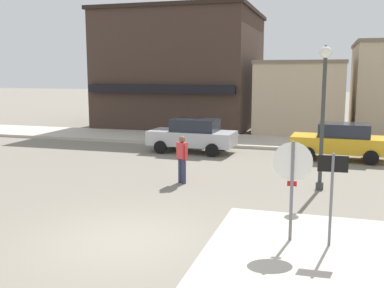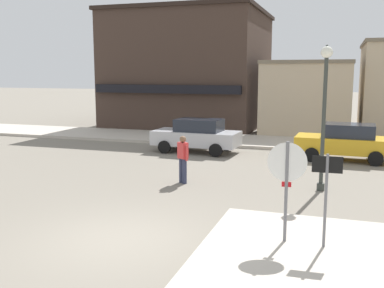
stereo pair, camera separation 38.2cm
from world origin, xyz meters
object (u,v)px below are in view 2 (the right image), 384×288
(parked_car_second, at_px, (345,141))
(pedestrian_crossing_near, at_px, (183,158))
(one_way_sign, at_px, (326,191))
(lamp_post, at_px, (325,97))
(stop_sign, at_px, (287,179))
(parked_car_nearest, at_px, (197,135))

(parked_car_second, bearing_deg, pedestrian_crossing_near, -131.54)
(one_way_sign, xyz_separation_m, lamp_post, (-0.27, 5.17, 1.63))
(stop_sign, height_order, one_way_sign, stop_sign)
(parked_car_nearest, xyz_separation_m, pedestrian_crossing_near, (1.34, -5.79, 0.06))
(stop_sign, height_order, parked_car_second, stop_sign)
(pedestrian_crossing_near, bearing_deg, parked_car_second, 48.46)
(stop_sign, relative_size, parked_car_second, 0.57)
(one_way_sign, height_order, parked_car_nearest, one_way_sign)
(pedestrian_crossing_near, bearing_deg, one_way_sign, -44.95)
(parked_car_nearest, relative_size, parked_car_second, 1.00)
(stop_sign, distance_m, one_way_sign, 0.83)
(stop_sign, height_order, pedestrian_crossing_near, stop_sign)
(lamp_post, distance_m, parked_car_nearest, 8.18)
(parked_car_second, bearing_deg, parked_car_nearest, -179.07)
(stop_sign, xyz_separation_m, pedestrian_crossing_near, (-3.94, 4.66, -0.65))
(stop_sign, xyz_separation_m, one_way_sign, (0.80, -0.07, -0.19))
(one_way_sign, distance_m, parked_car_nearest, 12.16)
(parked_car_second, bearing_deg, stop_sign, -96.94)
(one_way_sign, relative_size, parked_car_second, 0.52)
(lamp_post, bearing_deg, one_way_sign, -87.00)
(lamp_post, xyz_separation_m, parked_car_second, (0.75, 5.45, -2.15))
(parked_car_nearest, bearing_deg, one_way_sign, -59.97)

